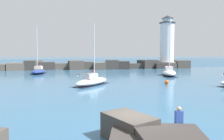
{
  "coord_description": "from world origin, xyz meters",
  "views": [
    {
      "loc": [
        -2.96,
        -10.13,
        4.2
      ],
      "look_at": [
        2.53,
        20.21,
        1.88
      ],
      "focal_mm": 35.0,
      "sensor_mm": 36.0,
      "label": 1
    }
  ],
  "objects_px": {
    "sailboat_moored_3": "(38,71)",
    "mooring_buoy_orange_near": "(93,72)",
    "lighthouse": "(167,45)",
    "mooring_buoy_far_side": "(167,82)",
    "sailboat_moored_0": "(169,72)",
    "sailboat_moored_2": "(92,81)",
    "person_on_rocks": "(179,121)"
  },
  "relations": [
    {
      "from": "sailboat_moored_3",
      "to": "mooring_buoy_orange_near",
      "type": "distance_m",
      "value": 11.56
    },
    {
      "from": "sailboat_moored_2",
      "to": "lighthouse",
      "type": "bearing_deg",
      "value": 51.71
    },
    {
      "from": "sailboat_moored_3",
      "to": "mooring_buoy_orange_near",
      "type": "height_order",
      "value": "sailboat_moored_3"
    },
    {
      "from": "lighthouse",
      "to": "person_on_rocks",
      "type": "relative_size",
      "value": 9.16
    },
    {
      "from": "lighthouse",
      "to": "sailboat_moored_3",
      "type": "relative_size",
      "value": 1.56
    },
    {
      "from": "lighthouse",
      "to": "sailboat_moored_0",
      "type": "distance_m",
      "value": 24.09
    },
    {
      "from": "lighthouse",
      "to": "sailboat_moored_0",
      "type": "xyz_separation_m",
      "value": [
        -9.18,
        -21.44,
        -6.01
      ]
    },
    {
      "from": "sailboat_moored_2",
      "to": "person_on_rocks",
      "type": "xyz_separation_m",
      "value": [
        2.52,
        -19.24,
        0.34
      ]
    },
    {
      "from": "lighthouse",
      "to": "sailboat_moored_3",
      "type": "height_order",
      "value": "lighthouse"
    },
    {
      "from": "sailboat_moored_2",
      "to": "mooring_buoy_orange_near",
      "type": "height_order",
      "value": "sailboat_moored_2"
    },
    {
      "from": "lighthouse",
      "to": "person_on_rocks",
      "type": "bearing_deg",
      "value": -113.68
    },
    {
      "from": "sailboat_moored_2",
      "to": "sailboat_moored_3",
      "type": "relative_size",
      "value": 0.84
    },
    {
      "from": "mooring_buoy_far_side",
      "to": "person_on_rocks",
      "type": "bearing_deg",
      "value": -112.7
    },
    {
      "from": "lighthouse",
      "to": "person_on_rocks",
      "type": "xyz_separation_m",
      "value": [
        -22.13,
        -50.45,
        -5.75
      ]
    },
    {
      "from": "sailboat_moored_2",
      "to": "mooring_buoy_far_side",
      "type": "bearing_deg",
      "value": -4.41
    },
    {
      "from": "lighthouse",
      "to": "mooring_buoy_far_side",
      "type": "relative_size",
      "value": 19.51
    },
    {
      "from": "mooring_buoy_orange_near",
      "to": "mooring_buoy_far_side",
      "type": "relative_size",
      "value": 0.92
    },
    {
      "from": "sailboat_moored_2",
      "to": "sailboat_moored_3",
      "type": "bearing_deg",
      "value": 117.37
    },
    {
      "from": "sailboat_moored_0",
      "to": "mooring_buoy_far_side",
      "type": "height_order",
      "value": "sailboat_moored_0"
    },
    {
      "from": "sailboat_moored_3",
      "to": "sailboat_moored_0",
      "type": "bearing_deg",
      "value": -19.18
    },
    {
      "from": "sailboat_moored_2",
      "to": "sailboat_moored_3",
      "type": "xyz_separation_m",
      "value": [
        -9.57,
        18.48,
        0.0
      ]
    },
    {
      "from": "mooring_buoy_orange_near",
      "to": "lighthouse",
      "type": "bearing_deg",
      "value": 28.39
    },
    {
      "from": "mooring_buoy_orange_near",
      "to": "person_on_rocks",
      "type": "relative_size",
      "value": 0.43
    },
    {
      "from": "sailboat_moored_0",
      "to": "sailboat_moored_3",
      "type": "bearing_deg",
      "value": 160.82
    },
    {
      "from": "sailboat_moored_2",
      "to": "sailboat_moored_0",
      "type": "bearing_deg",
      "value": 32.3
    },
    {
      "from": "mooring_buoy_orange_near",
      "to": "person_on_rocks",
      "type": "bearing_deg",
      "value": -89.18
    },
    {
      "from": "person_on_rocks",
      "to": "sailboat_moored_0",
      "type": "bearing_deg",
      "value": 65.96
    },
    {
      "from": "sailboat_moored_2",
      "to": "mooring_buoy_far_side",
      "type": "height_order",
      "value": "sailboat_moored_2"
    },
    {
      "from": "sailboat_moored_0",
      "to": "mooring_buoy_orange_near",
      "type": "distance_m",
      "value": 16.32
    },
    {
      "from": "mooring_buoy_orange_near",
      "to": "sailboat_moored_0",
      "type": "bearing_deg",
      "value": -34.26
    },
    {
      "from": "sailboat_moored_3",
      "to": "mooring_buoy_far_side",
      "type": "bearing_deg",
      "value": -44.22
    },
    {
      "from": "person_on_rocks",
      "to": "mooring_buoy_orange_near",
      "type": "bearing_deg",
      "value": 90.82
    }
  ]
}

